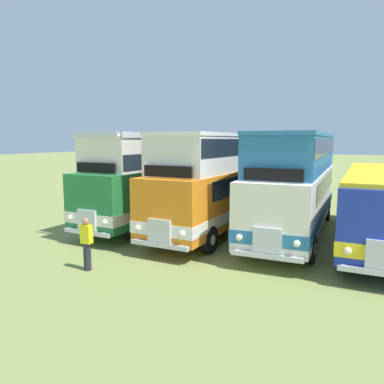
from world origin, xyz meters
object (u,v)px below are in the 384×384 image
Objects in this scene: bus_first_in_row at (163,176)px; bus_fourth_in_row at (380,202)px; bus_second_in_row at (221,177)px; marshal_person at (87,244)px; bus_third_in_row at (296,179)px.

bus_fourth_in_row is (10.10, -0.39, -0.61)m from bus_first_in_row.
bus_fourth_in_row is (6.73, 0.04, -0.72)m from bus_second_in_row.
bus_second_in_row is 7.62m from marshal_person.
bus_third_in_row is 3.48m from bus_fourth_in_row.
bus_second_in_row is at bearing 74.74° from marshal_person.
bus_fourth_in_row is at bearing -2.20° from bus_first_in_row.
bus_first_in_row reaches higher than bus_second_in_row.
bus_first_in_row is 0.99× the size of bus_third_in_row.
bus_first_in_row is 1.03× the size of bus_fourth_in_row.
bus_first_in_row is at bearing 177.80° from bus_fourth_in_row.
marshal_person is (1.41, -7.62, -1.47)m from bus_first_in_row.
bus_second_in_row is 6.30× the size of marshal_person.
bus_first_in_row is at bearing -179.48° from bus_third_in_row.
bus_second_in_row reaches higher than marshal_person.
bus_second_in_row is 3.40m from bus_third_in_row.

